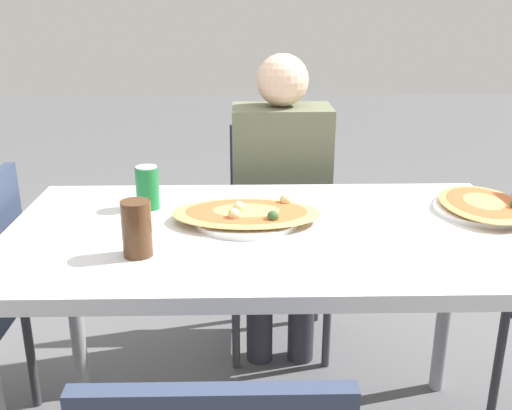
# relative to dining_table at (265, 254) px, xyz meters

# --- Properties ---
(dining_table) EXTENTS (1.37, 0.77, 0.75)m
(dining_table) POSITION_rel_dining_table_xyz_m (0.00, 0.00, 0.00)
(dining_table) COLOR silver
(dining_table) RESTS_ON ground_plane
(chair_far_seated) EXTENTS (0.40, 0.40, 0.86)m
(chair_far_seated) POSITION_rel_dining_table_xyz_m (0.08, 0.71, -0.19)
(chair_far_seated) COLOR #2D3851
(chair_far_seated) RESTS_ON ground_plane
(person_seated) EXTENTS (0.35, 0.24, 1.15)m
(person_seated) POSITION_rel_dining_table_xyz_m (0.08, 0.60, -0.01)
(person_seated) COLOR #2D2D38
(person_seated) RESTS_ON ground_plane
(pizza_main) EXTENTS (0.41, 0.29, 0.06)m
(pizza_main) POSITION_rel_dining_table_xyz_m (-0.05, 0.05, 0.09)
(pizza_main) COLOR white
(pizza_main) RESTS_ON dining_table
(soda_can) EXTENTS (0.07, 0.07, 0.12)m
(soda_can) POSITION_rel_dining_table_xyz_m (-0.33, 0.17, 0.14)
(soda_can) COLOR #197233
(soda_can) RESTS_ON dining_table
(drink_glass) EXTENTS (0.07, 0.07, 0.14)m
(drink_glass) POSITION_rel_dining_table_xyz_m (-0.31, -0.17, 0.14)
(drink_glass) COLOR #4C2D19
(drink_glass) RESTS_ON dining_table
(pizza_second) EXTENTS (0.27, 0.34, 0.06)m
(pizza_second) POSITION_rel_dining_table_xyz_m (0.63, 0.11, 0.09)
(pizza_second) COLOR white
(pizza_second) RESTS_ON dining_table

